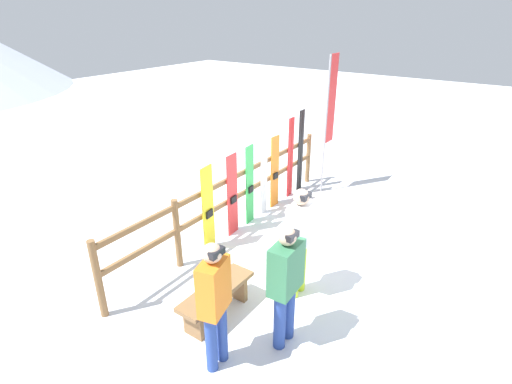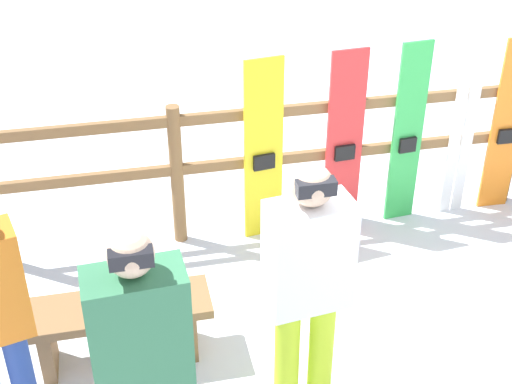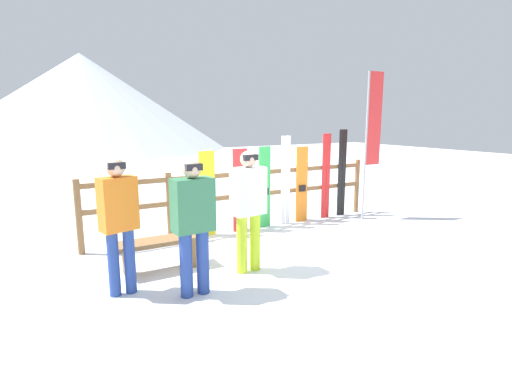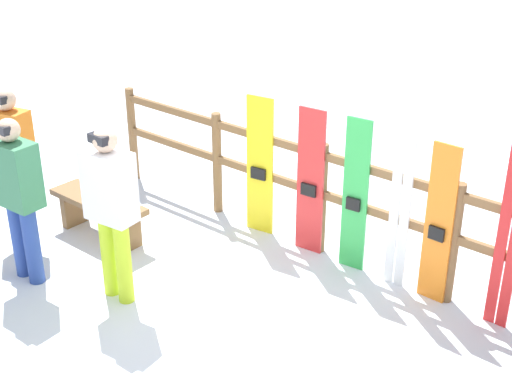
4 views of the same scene
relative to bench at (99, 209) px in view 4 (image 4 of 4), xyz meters
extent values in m
plane|color=white|center=(1.90, -0.48, -0.31)|extent=(40.00, 40.00, 0.00)
cylinder|color=brown|center=(-0.85, 1.21, 0.26)|extent=(0.10, 0.10, 1.14)
cylinder|color=brown|center=(0.53, 1.21, 0.26)|extent=(0.10, 0.10, 1.14)
cylinder|color=brown|center=(1.90, 1.21, 0.26)|extent=(0.10, 0.10, 1.14)
cylinder|color=brown|center=(3.28, 1.21, 0.26)|extent=(0.10, 0.10, 1.14)
cube|color=brown|center=(1.90, 1.21, 0.31)|extent=(5.50, 0.05, 0.08)
cube|color=brown|center=(1.90, 1.21, 0.71)|extent=(5.50, 0.05, 0.08)
cube|color=brown|center=(0.00, 0.00, 0.09)|extent=(1.15, 0.36, 0.06)
cube|color=brown|center=(-0.43, 0.00, -0.13)|extent=(0.08, 0.29, 0.37)
cube|color=brown|center=(0.43, 0.00, -0.13)|extent=(0.08, 0.29, 0.37)
cylinder|color=navy|center=(0.03, -0.94, 0.07)|extent=(0.14, 0.14, 0.76)
cylinder|color=navy|center=(0.23, -0.94, 0.07)|extent=(0.14, 0.14, 0.76)
cube|color=#33724C|center=(0.13, -0.94, 0.75)|extent=(0.47, 0.27, 0.60)
sphere|color=#D8B293|center=(0.13, -0.94, 1.15)|extent=(0.21, 0.21, 0.21)
cube|color=black|center=(0.13, -1.00, 1.18)|extent=(0.19, 0.07, 0.07)
cylinder|color=#B7D826|center=(0.91, -0.61, 0.08)|extent=(0.14, 0.14, 0.78)
cylinder|color=#B7D826|center=(1.11, -0.61, 0.08)|extent=(0.14, 0.14, 0.78)
cube|color=white|center=(1.01, -0.61, 0.77)|extent=(0.46, 0.29, 0.62)
sphere|color=#D8B293|center=(1.01, -0.61, 1.19)|extent=(0.21, 0.21, 0.21)
cube|color=black|center=(1.01, -0.67, 1.21)|extent=(0.19, 0.07, 0.07)
cylinder|color=navy|center=(-0.68, -0.51, 0.07)|extent=(0.13, 0.13, 0.77)
cylinder|color=navy|center=(-0.50, -0.51, 0.07)|extent=(0.13, 0.13, 0.77)
cube|color=orange|center=(-0.59, -0.51, 0.76)|extent=(0.44, 0.31, 0.61)
sphere|color=#D8B293|center=(-0.59, -0.51, 1.17)|extent=(0.21, 0.21, 0.21)
cube|color=yellow|center=(1.17, 1.16, 0.42)|extent=(0.30, 0.07, 1.47)
cube|color=black|center=(1.17, 1.13, 0.35)|extent=(0.17, 0.05, 0.12)
cube|color=red|center=(1.80, 1.16, 0.43)|extent=(0.29, 0.05, 1.48)
cube|color=black|center=(1.80, 1.13, 0.35)|extent=(0.16, 0.04, 0.12)
cube|color=green|center=(2.31, 1.16, 0.44)|extent=(0.25, 0.05, 1.50)
cube|color=black|center=(2.31, 1.13, 0.36)|extent=(0.14, 0.04, 0.12)
cube|color=white|center=(2.72, 1.16, 0.53)|extent=(0.09, 0.02, 1.68)
cube|color=white|center=(2.83, 1.16, 0.53)|extent=(0.09, 0.02, 1.68)
cube|color=orange|center=(3.15, 1.16, 0.42)|extent=(0.26, 0.03, 1.47)
cube|color=black|center=(3.15, 1.13, 0.35)|extent=(0.14, 0.03, 0.12)
cube|color=red|center=(3.70, 1.16, 0.54)|extent=(0.09, 0.02, 1.71)
camera|label=1|loc=(-3.05, -2.77, 3.34)|focal=28.00mm
camera|label=2|loc=(0.13, -3.39, 2.93)|focal=50.00mm
camera|label=3|loc=(-1.40, -5.04, 1.71)|focal=28.00mm
camera|label=4|loc=(5.40, -3.94, 3.26)|focal=50.00mm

